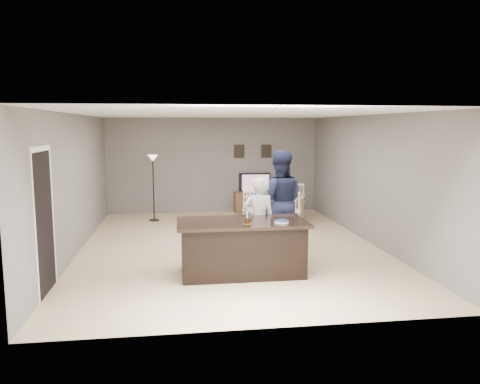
{
  "coord_description": "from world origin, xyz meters",
  "views": [
    {
      "loc": [
        -1.09,
        -9.34,
        2.45
      ],
      "look_at": [
        0.18,
        -0.3,
        1.17
      ],
      "focal_mm": 35.0,
      "sensor_mm": 36.0,
      "label": 1
    }
  ],
  "objects": [
    {
      "name": "dining_table",
      "position": [
        1.48,
        2.4,
        0.58
      ],
      "size": [
        1.89,
        2.06,
        0.91
      ],
      "rotation": [
        0.0,
        0.0,
        -0.34
      ],
      "color": "tan",
      "rests_on": "floor"
    },
    {
      "name": "tv_console",
      "position": [
        1.2,
        3.77,
        0.3
      ],
      "size": [
        1.2,
        0.4,
        0.6
      ],
      "primitive_type": "cube",
      "color": "brown",
      "rests_on": "floor"
    },
    {
      "name": "picture_frames",
      "position": [
        1.15,
        3.98,
        1.75
      ],
      "size": [
        1.1,
        0.02,
        0.38
      ],
      "color": "black",
      "rests_on": "room_shell"
    },
    {
      "name": "doorway",
      "position": [
        -2.99,
        -2.3,
        1.26
      ],
      "size": [
        0.0,
        2.1,
        2.65
      ],
      "color": "black",
      "rests_on": "floor"
    },
    {
      "name": "television",
      "position": [
        1.2,
        3.84,
        0.86
      ],
      "size": [
        0.91,
        0.12,
        0.53
      ],
      "primitive_type": "imported",
      "rotation": [
        0.0,
        0.0,
        3.14
      ],
      "color": "black",
      "rests_on": "tv_console"
    },
    {
      "name": "man",
      "position": [
        0.92,
        -0.54,
        1.0
      ],
      "size": [
        1.09,
        0.92,
        2.0
      ],
      "primitive_type": "imported",
      "rotation": [
        0.0,
        0.0,
        2.96
      ],
      "color": "#171B34",
      "rests_on": "floor"
    },
    {
      "name": "birthday_cake",
      "position": [
        0.05,
        -2.04,
        0.95
      ],
      "size": [
        0.14,
        0.14,
        0.21
      ],
      "color": "yellow",
      "rests_on": "kitchen_island"
    },
    {
      "name": "plate_stack",
      "position": [
        0.62,
        -2.04,
        0.92
      ],
      "size": [
        0.24,
        0.24,
        0.04
      ],
      "color": "white",
      "rests_on": "kitchen_island"
    },
    {
      "name": "floor_lamp",
      "position": [
        -1.65,
        2.94,
        1.34
      ],
      "size": [
        0.26,
        0.26,
        1.73
      ],
      "color": "black",
      "rests_on": "floor"
    },
    {
      "name": "floor",
      "position": [
        0.0,
        0.0,
        0.0
      ],
      "size": [
        8.0,
        8.0,
        0.0
      ],
      "primitive_type": "plane",
      "color": "tan",
      "rests_on": "ground"
    },
    {
      "name": "room_shell",
      "position": [
        0.0,
        0.0,
        1.68
      ],
      "size": [
        8.0,
        8.0,
        8.0
      ],
      "color": "slate",
      "rests_on": "floor"
    },
    {
      "name": "woman",
      "position": [
        0.38,
        -1.25,
        0.78
      ],
      "size": [
        0.58,
        0.39,
        1.57
      ],
      "primitive_type": "imported",
      "rotation": [
        0.0,
        0.0,
        3.11
      ],
      "color": "silver",
      "rests_on": "floor"
    },
    {
      "name": "tv_screen_glow",
      "position": [
        1.2,
        3.76,
        0.87
      ],
      "size": [
        0.78,
        0.0,
        0.78
      ],
      "primitive_type": "plane",
      "rotation": [
        1.57,
        0.0,
        3.14
      ],
      "color": "#DC5B18",
      "rests_on": "tv_console"
    },
    {
      "name": "kitchen_island",
      "position": [
        0.0,
        -1.8,
        0.45
      ],
      "size": [
        2.15,
        1.1,
        0.9
      ],
      "color": "black",
      "rests_on": "floor"
    }
  ]
}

